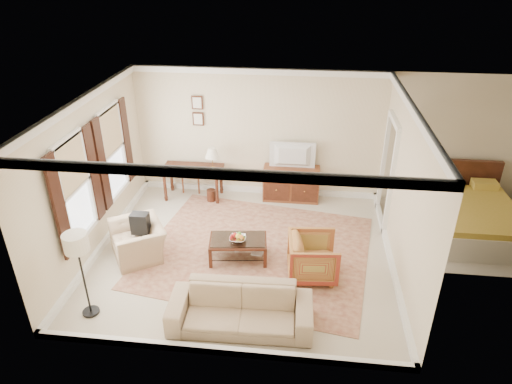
% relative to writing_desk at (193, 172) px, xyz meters
% --- Properties ---
extents(room_shell, '(5.51, 5.01, 2.91)m').
position_rel_writing_desk_xyz_m(room_shell, '(1.44, -2.06, 1.85)').
color(room_shell, beige).
rests_on(room_shell, ground).
extents(annex_bedroom, '(3.00, 2.70, 2.90)m').
position_rel_writing_desk_xyz_m(annex_bedroom, '(5.93, -0.91, -0.29)').
color(annex_bedroom, beige).
rests_on(annex_bedroom, ground).
extents(window_front, '(0.12, 1.56, 1.80)m').
position_rel_writing_desk_xyz_m(window_front, '(-1.26, -2.76, 0.92)').
color(window_front, '#CCB284').
rests_on(window_front, room_shell).
extents(window_rear, '(0.12, 1.56, 1.80)m').
position_rel_writing_desk_xyz_m(window_rear, '(-1.26, -1.16, 0.92)').
color(window_rear, '#CCB284').
rests_on(window_rear, room_shell).
extents(doorway, '(0.10, 1.12, 2.25)m').
position_rel_writing_desk_xyz_m(doorway, '(4.15, -0.56, 0.45)').
color(doorway, white).
rests_on(doorway, room_shell).
extents(rug, '(4.60, 4.12, 0.01)m').
position_rel_writing_desk_xyz_m(rug, '(1.68, -1.97, -0.62)').
color(rug, brown).
rests_on(rug, room_shell).
extents(writing_desk, '(1.35, 0.67, 0.74)m').
position_rel_writing_desk_xyz_m(writing_desk, '(0.00, 0.00, 0.00)').
color(writing_desk, '#4B2315').
rests_on(writing_desk, room_shell).
extents(desk_chair, '(0.55, 0.55, 1.05)m').
position_rel_writing_desk_xyz_m(desk_chair, '(-0.11, 0.35, -0.10)').
color(desk_chair, brown).
rests_on(desk_chair, room_shell).
extents(desk_lamp, '(0.32, 0.32, 0.50)m').
position_rel_writing_desk_xyz_m(desk_lamp, '(0.47, 0.00, 0.36)').
color(desk_lamp, silver).
rests_on(desk_lamp, writing_desk).
extents(framed_prints, '(0.25, 0.04, 0.68)m').
position_rel_writing_desk_xyz_m(framed_prints, '(0.10, 0.41, 1.31)').
color(framed_prints, '#4B2315').
rests_on(framed_prints, room_shell).
extents(sideboard, '(1.25, 0.48, 0.77)m').
position_rel_writing_desk_xyz_m(sideboard, '(2.22, 0.17, -0.24)').
color(sideboard, brown).
rests_on(sideboard, room_shell).
extents(tv, '(0.96, 0.55, 0.13)m').
position_rel_writing_desk_xyz_m(tv, '(2.22, 0.15, 0.63)').
color(tv, black).
rests_on(tv, sideboard).
extents(coffee_table, '(1.10, 0.72, 0.44)m').
position_rel_writing_desk_xyz_m(coffee_table, '(1.37, -2.27, -0.29)').
color(coffee_table, '#4B2315').
rests_on(coffee_table, room_shell).
extents(fruit_bowl, '(0.42, 0.42, 0.10)m').
position_rel_writing_desk_xyz_m(fruit_bowl, '(1.38, -2.32, -0.13)').
color(fruit_bowl, silver).
rests_on(fruit_bowl, coffee_table).
extents(book_a, '(0.25, 0.18, 0.38)m').
position_rel_writing_desk_xyz_m(book_a, '(1.24, -2.19, -0.45)').
color(book_a, brown).
rests_on(book_a, coffee_table).
extents(book_b, '(0.28, 0.07, 0.38)m').
position_rel_writing_desk_xyz_m(book_b, '(1.63, -2.20, -0.46)').
color(book_b, brown).
rests_on(book_b, coffee_table).
extents(striped_armchair, '(0.84, 0.89, 0.85)m').
position_rel_writing_desk_xyz_m(striped_armchair, '(2.73, -2.60, -0.20)').
color(striped_armchair, maroon).
rests_on(striped_armchair, room_shell).
extents(club_armchair, '(1.09, 1.20, 0.88)m').
position_rel_writing_desk_xyz_m(club_armchair, '(-0.47, -2.37, -0.19)').
color(club_armchair, tan).
rests_on(club_armchair, room_shell).
extents(backpack, '(0.38, 0.38, 0.40)m').
position_rel_writing_desk_xyz_m(backpack, '(-0.44, -2.25, 0.06)').
color(backpack, black).
rests_on(backpack, club_armchair).
extents(sofa, '(2.16, 0.70, 0.84)m').
position_rel_writing_desk_xyz_m(sofa, '(1.66, -3.93, -0.21)').
color(sofa, tan).
rests_on(sofa, room_shell).
extents(floor_lamp, '(0.36, 0.36, 1.47)m').
position_rel_writing_desk_xyz_m(floor_lamp, '(-0.72, -3.95, 0.60)').
color(floor_lamp, black).
rests_on(floor_lamp, room_shell).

